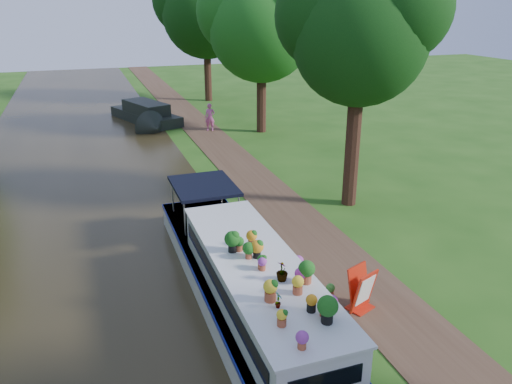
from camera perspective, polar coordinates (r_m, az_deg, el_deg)
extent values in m
plane|color=#224D13|center=(15.86, 3.74, -6.91)|extent=(100.00, 100.00, 0.00)
cube|color=black|center=(14.84, -18.50, -10.12)|extent=(10.00, 100.00, 0.02)
cube|color=#442E1F|center=(16.31, 7.66, -6.17)|extent=(2.20, 100.00, 0.03)
cube|color=silver|center=(12.88, -1.11, -11.99)|extent=(2.20, 12.00, 0.75)
cube|color=navy|center=(12.71, -1.12, -10.80)|extent=(2.24, 12.04, 0.12)
cube|color=silver|center=(11.76, 0.10, -10.32)|extent=(1.80, 7.00, 1.05)
cube|color=silver|center=(11.48, 0.11, -7.95)|extent=(1.90, 7.10, 0.06)
cube|color=black|center=(12.01, 4.26, -9.24)|extent=(0.03, 6.40, 0.38)
cube|color=black|center=(11.49, -4.26, -10.75)|extent=(0.03, 6.40, 0.38)
cube|color=black|center=(15.93, -5.99, 0.71)|extent=(1.90, 2.40, 0.10)
imported|color=#134A14|center=(9.76, 2.55, -12.21)|extent=(0.17, 0.22, 0.36)
imported|color=#134A14|center=(10.61, 3.00, -9.01)|extent=(0.33, 0.33, 0.45)
cylinder|color=black|center=(19.13, 10.96, 5.03)|extent=(0.56, 0.56, 4.55)
sphere|color=black|center=(18.47, 11.83, 16.90)|extent=(4.80, 4.80, 4.80)
sphere|color=black|center=(18.34, 16.01, 19.55)|extent=(3.60, 3.60, 3.60)
sphere|color=black|center=(18.77, 8.29, 19.38)|extent=(3.84, 3.84, 3.84)
cylinder|color=black|center=(30.13, 0.62, 10.48)|extent=(0.56, 0.56, 3.85)
sphere|color=#134A14|center=(29.67, 0.65, 18.15)|extent=(6.00, 6.00, 6.00)
sphere|color=#134A14|center=(29.23, 3.67, 20.42)|extent=(4.50, 4.50, 4.50)
sphere|color=#134A14|center=(30.30, -2.04, 19.90)|extent=(4.80, 4.80, 4.80)
cylinder|color=black|center=(40.38, -5.53, 13.31)|extent=(0.56, 0.56, 4.20)
sphere|color=black|center=(40.04, -5.76, 19.58)|extent=(6.60, 6.60, 6.60)
sphere|color=black|center=(40.90, -7.91, 20.91)|extent=(5.28, 5.28, 5.28)
cube|color=black|center=(33.96, -12.51, 8.45)|extent=(4.05, 6.56, 0.63)
cube|color=black|center=(33.32, -12.48, 9.41)|extent=(2.75, 3.97, 0.73)
cube|color=red|center=(13.41, 11.77, -12.78)|extent=(0.77, 0.71, 0.03)
cube|color=red|center=(13.02, 12.26, -11.06)|extent=(0.76, 0.53, 1.12)
cube|color=red|center=(13.22, 11.64, -10.49)|extent=(0.76, 0.53, 1.12)
cube|color=white|center=(12.96, 12.38, -10.95)|extent=(0.58, 0.38, 0.78)
imported|color=pink|center=(30.63, -5.29, 8.52)|extent=(0.70, 0.58, 1.64)
imported|color=#2C5E1C|center=(17.82, -1.34, -2.91)|extent=(0.42, 0.39, 0.38)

